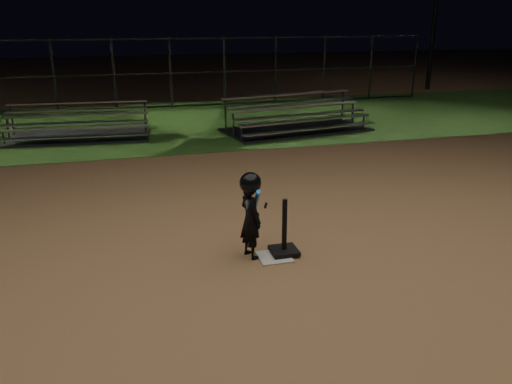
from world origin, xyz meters
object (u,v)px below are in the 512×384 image
(home_plate, at_px, (274,257))
(bleacher_right, at_px, (297,124))
(bleacher_left, at_px, (79,132))
(batting_tee, at_px, (284,243))
(child_batter, at_px, (251,213))

(home_plate, relative_size, bleacher_right, 0.10)
(bleacher_left, bearing_deg, home_plate, -66.04)
(bleacher_left, bearing_deg, bleacher_right, -2.06)
(batting_tee, height_order, child_batter, child_batter)
(bleacher_left, bearing_deg, batting_tee, -64.90)
(home_plate, height_order, child_batter, child_batter)
(batting_tee, bearing_deg, child_batter, 173.00)
(home_plate, bearing_deg, bleacher_right, 68.59)
(home_plate, bearing_deg, child_batter, 156.84)
(batting_tee, bearing_deg, bleacher_right, 69.47)
(home_plate, relative_size, bleacher_left, 0.11)
(child_batter, bearing_deg, bleacher_right, -42.70)
(child_batter, bearing_deg, batting_tee, -116.00)
(batting_tee, relative_size, bleacher_left, 0.21)
(batting_tee, distance_m, child_batter, 0.68)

